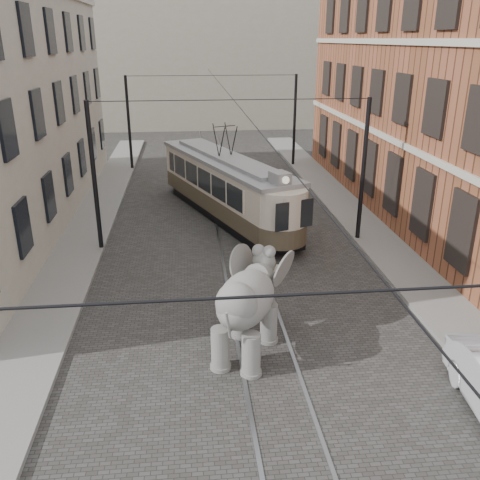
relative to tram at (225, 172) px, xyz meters
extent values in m
plane|color=#3B3936|center=(0.19, -9.78, -2.21)|extent=(120.00, 120.00, 0.00)
cube|color=slate|center=(6.19, -9.78, -2.13)|extent=(2.00, 60.00, 0.15)
cube|color=slate|center=(-6.31, -9.78, -2.13)|extent=(2.00, 60.00, 0.15)
cube|color=brown|center=(11.19, -0.78, 3.79)|extent=(8.00, 26.00, 12.00)
cube|color=#9E9583|center=(0.19, 30.22, 4.79)|extent=(28.00, 10.00, 14.00)
camera|label=1|loc=(-1.77, -23.90, 5.91)|focal=38.71mm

